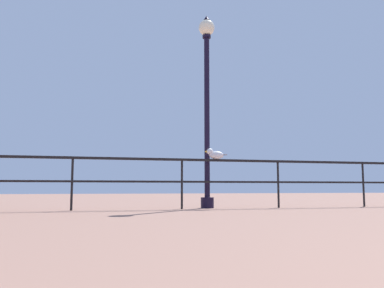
{
  "coord_description": "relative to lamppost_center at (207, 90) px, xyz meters",
  "views": [
    {
      "loc": [
        -2.85,
        0.95,
        0.42
      ],
      "look_at": [
        -0.97,
        8.23,
        1.24
      ],
      "focal_mm": 37.35,
      "sensor_mm": 36.0,
      "label": 1
    }
  ],
  "objects": [
    {
      "name": "pier_railing",
      "position": [
        0.45,
        -0.25,
        -1.76
      ],
      "size": [
        18.94,
        0.05,
        1.0
      ],
      "color": "black",
      "rests_on": "ground_plane"
    },
    {
      "name": "lamppost_center",
      "position": [
        0.0,
        0.0,
        0.0
      ],
      "size": [
        0.35,
        0.35,
        4.16
      ],
      "color": "black",
      "rests_on": "ground_plane"
    },
    {
      "name": "seagull_on_rail",
      "position": [
        0.1,
        -0.24,
        -1.4
      ],
      "size": [
        0.46,
        0.25,
        0.22
      ],
      "color": "silver",
      "rests_on": "pier_railing"
    }
  ]
}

